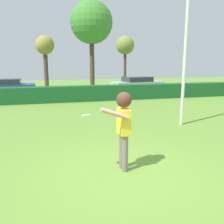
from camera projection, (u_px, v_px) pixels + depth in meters
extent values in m
plane|color=olive|center=(125.00, 173.00, 5.43)|extent=(60.00, 60.00, 0.00)
cylinder|color=slate|center=(125.00, 153.00, 5.44)|extent=(0.14, 0.14, 0.84)
cylinder|color=slate|center=(122.00, 150.00, 5.62)|extent=(0.14, 0.14, 0.84)
cube|color=yellow|center=(124.00, 122.00, 5.39)|extent=(0.23, 0.39, 0.58)
cylinder|color=#D99386|center=(115.00, 114.00, 5.04)|extent=(0.62, 0.11, 0.30)
cylinder|color=#D99386|center=(120.00, 120.00, 5.61)|extent=(0.09, 0.09, 0.62)
sphere|color=#D99386|center=(124.00, 101.00, 5.30)|extent=(0.22, 0.22, 0.22)
sphere|color=#512E21|center=(124.00, 100.00, 5.29)|extent=(0.34, 0.34, 0.34)
cylinder|color=white|center=(87.00, 115.00, 5.14)|extent=(0.23, 0.22, 0.09)
cylinder|color=silver|center=(186.00, 39.00, 8.99)|extent=(0.12, 0.12, 6.51)
cube|color=#195327|center=(73.00, 94.00, 15.23)|extent=(24.84, 0.90, 0.97)
cube|color=#263FA5|center=(5.00, 88.00, 17.70)|extent=(4.23, 1.78, 0.55)
cube|color=#2D333D|center=(5.00, 82.00, 17.61)|extent=(2.23, 1.60, 0.40)
cylinder|color=black|center=(27.00, 90.00, 18.96)|extent=(0.60, 0.11, 0.60)
cylinder|color=black|center=(26.00, 93.00, 17.36)|extent=(0.60, 0.11, 0.60)
cube|color=#B7B7BC|center=(137.00, 85.00, 20.24)|extent=(4.41, 2.30, 0.55)
cube|color=#2D333D|center=(137.00, 79.00, 20.14)|extent=(2.41, 1.87, 0.40)
cylinder|color=black|center=(147.00, 87.00, 21.63)|extent=(0.61, 0.19, 0.60)
cylinder|color=black|center=(158.00, 88.00, 20.11)|extent=(0.61, 0.19, 0.60)
cylinder|color=black|center=(117.00, 88.00, 20.48)|extent=(0.61, 0.19, 0.60)
cylinder|color=black|center=(126.00, 90.00, 18.95)|extent=(0.61, 0.19, 0.60)
cylinder|color=brown|center=(125.00, 71.00, 24.83)|extent=(0.27, 0.27, 3.18)
sphere|color=olive|center=(125.00, 45.00, 24.33)|extent=(1.82, 1.82, 1.82)
cylinder|color=#4F3A2C|center=(92.00, 64.00, 20.12)|extent=(0.38, 0.38, 4.54)
sphere|color=#418734|center=(91.00, 22.00, 19.46)|extent=(3.40, 3.40, 3.40)
cylinder|color=brown|center=(46.00, 72.00, 21.46)|extent=(0.37, 0.37, 3.07)
sphere|color=olive|center=(45.00, 45.00, 20.99)|extent=(1.62, 1.62, 1.62)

